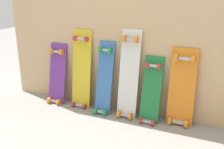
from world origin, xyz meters
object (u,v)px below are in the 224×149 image
object	(u,v)px
skateboard_yellow	(81,72)
skateboard_orange	(182,91)
skateboard_blue	(104,81)
skateboard_green	(151,94)
skateboard_purple	(57,76)
skateboard_white	(129,78)

from	to	relation	value
skateboard_yellow	skateboard_orange	size ratio (longest dim) A/B	1.15
skateboard_blue	skateboard_green	world-z (taller)	skateboard_blue
skateboard_blue	skateboard_orange	distance (m)	0.74
skateboard_yellow	skateboard_green	bearing A→B (deg)	-2.73
skateboard_purple	skateboard_orange	bearing A→B (deg)	1.25
skateboard_white	skateboard_purple	bearing A→B (deg)	179.80
skateboard_green	skateboard_yellow	bearing A→B (deg)	177.27
skateboard_blue	skateboard_orange	xyz separation A→B (m)	(0.74, 0.05, 0.00)
skateboard_green	skateboard_orange	size ratio (longest dim) A/B	0.89
skateboard_blue	skateboard_orange	bearing A→B (deg)	3.51
skateboard_green	skateboard_blue	bearing A→B (deg)	179.95
skateboard_white	skateboard_green	bearing A→B (deg)	-3.60
skateboard_white	skateboard_orange	world-z (taller)	skateboard_white
skateboard_purple	skateboard_orange	size ratio (longest dim) A/B	0.93
skateboard_white	skateboard_green	world-z (taller)	skateboard_white
skateboard_yellow	skateboard_blue	distance (m)	0.28
skateboard_yellow	skateboard_orange	distance (m)	1.02
skateboard_purple	skateboard_green	size ratio (longest dim) A/B	1.05
skateboard_purple	skateboard_green	distance (m)	1.05
skateboard_purple	skateboard_green	xyz separation A→B (m)	(1.05, -0.02, -0.02)
skateboard_blue	skateboard_orange	world-z (taller)	skateboard_blue
skateboard_green	skateboard_purple	bearing A→B (deg)	179.06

